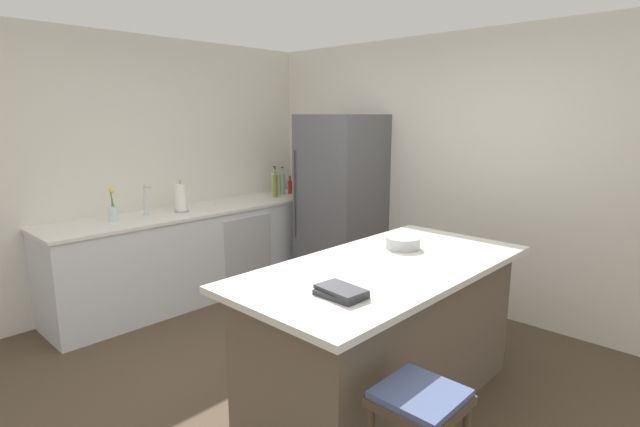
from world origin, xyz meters
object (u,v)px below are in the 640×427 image
(hot_sauce_bottle, at_px, (290,187))
(refrigerator, at_px, (341,202))
(flower_vase, at_px, (113,211))
(whiskey_bottle, at_px, (300,185))
(paper_towel_roll, at_px, (181,198))
(gin_bottle, at_px, (282,184))
(sink_faucet, at_px, (145,199))
(bar_stool, at_px, (419,417))
(kitchen_island, at_px, (384,332))
(soda_bottle, at_px, (275,183))
(olive_oil_bottle, at_px, (275,185))
(mixing_bowl, at_px, (403,243))
(cookbook_stack, at_px, (341,292))

(hot_sauce_bottle, bearing_deg, refrigerator, -4.64)
(flower_vase, relative_size, whiskey_bottle, 1.22)
(refrigerator, xyz_separation_m, hot_sauce_bottle, (-0.88, 0.07, 0.07))
(paper_towel_roll, bearing_deg, gin_bottle, 92.84)
(sink_faucet, height_order, gin_bottle, gin_bottle)
(sink_faucet, bearing_deg, bar_stool, -7.46)
(kitchen_island, xyz_separation_m, soda_bottle, (-2.59, 1.35, 0.58))
(whiskey_bottle, height_order, olive_oil_bottle, olive_oil_bottle)
(whiskey_bottle, distance_m, gin_bottle, 0.22)
(kitchen_island, relative_size, bar_stool, 3.03)
(flower_vase, distance_m, mixing_bowl, 2.62)
(flower_vase, distance_m, soda_bottle, 1.94)
(kitchen_island, distance_m, soda_bottle, 2.98)
(paper_towel_roll, height_order, hot_sauce_bottle, paper_towel_roll)
(kitchen_island, xyz_separation_m, bar_stool, (0.70, -0.71, 0.08))
(olive_oil_bottle, bearing_deg, whiskey_bottle, 85.56)
(whiskey_bottle, distance_m, olive_oil_bottle, 0.38)
(whiskey_bottle, height_order, mixing_bowl, whiskey_bottle)
(bar_stool, distance_m, whiskey_bottle, 3.96)
(sink_faucet, distance_m, mixing_bowl, 2.52)
(kitchen_island, bearing_deg, mixing_bowl, 108.94)
(paper_towel_roll, xyz_separation_m, olive_oil_bottle, (0.02, 1.20, 0.00))
(flower_vase, xyz_separation_m, soda_bottle, (-0.04, 1.94, 0.04))
(paper_towel_roll, xyz_separation_m, gin_bottle, (-0.07, 1.40, -0.01))
(kitchen_island, xyz_separation_m, flower_vase, (-2.56, -0.60, 0.54))
(whiskey_bottle, relative_size, hot_sauce_bottle, 1.20)
(sink_faucet, xyz_separation_m, hot_sauce_bottle, (0.02, 1.83, -0.07))
(soda_bottle, relative_size, olive_oil_bottle, 1.00)
(sink_faucet, relative_size, cookbook_stack, 1.12)
(refrigerator, distance_m, olive_oil_bottle, 0.86)
(gin_bottle, bearing_deg, refrigerator, 1.53)
(mixing_bowl, bearing_deg, hot_sauce_bottle, 154.04)
(sink_faucet, bearing_deg, whiskey_bottle, 86.73)
(hot_sauce_bottle, bearing_deg, sink_faucet, -90.64)
(gin_bottle, xyz_separation_m, soda_bottle, (-0.02, -0.10, 0.01))
(kitchen_island, height_order, hot_sauce_bottle, hot_sauce_bottle)
(bar_stool, bearing_deg, kitchen_island, 134.63)
(flower_vase, bearing_deg, hot_sauce_bottle, 89.62)
(flower_vase, relative_size, olive_oil_bottle, 0.89)
(whiskey_bottle, distance_m, mixing_bowl, 2.65)
(paper_towel_roll, distance_m, whiskey_bottle, 1.58)
(refrigerator, distance_m, hot_sauce_bottle, 0.89)
(sink_faucet, distance_m, cookbook_stack, 2.74)
(paper_towel_roll, height_order, gin_bottle, gin_bottle)
(refrigerator, distance_m, cookbook_stack, 2.76)
(kitchen_island, bearing_deg, olive_oil_bottle, 153.16)
(kitchen_island, distance_m, gin_bottle, 3.01)
(olive_oil_bottle, height_order, mixing_bowl, olive_oil_bottle)
(refrigerator, distance_m, whiskey_bottle, 0.81)
(hot_sauce_bottle, bearing_deg, gin_bottle, -106.20)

